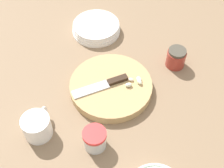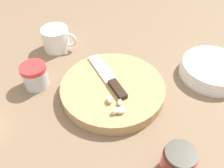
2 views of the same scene
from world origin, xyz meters
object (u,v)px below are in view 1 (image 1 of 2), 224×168
Objects in this scene: cutting_board at (111,87)px; honey_jar at (176,58)px; spice_jar at (95,139)px; coffee_mug at (37,126)px; chef_knife at (104,85)px; plate_stack at (96,28)px; garlic_cloves at (135,82)px.

cutting_board is 3.84× the size of honey_jar.
coffee_mug reaches higher than spice_jar.
coffee_mug is (0.21, -0.14, 0.00)m from chef_knife.
coffee_mug is 0.60× the size of plate_stack.
coffee_mug is 0.54m from honey_jar.
cutting_board is 0.28m from coffee_mug.
coffee_mug is at bearing -43.40° from garlic_cloves.
cutting_board is 3.94× the size of spice_jar.
spice_jar reaches higher than chef_knife.
cutting_board is 4.64× the size of garlic_cloves.
chef_knife is (0.01, -0.02, 0.02)m from cutting_board.
chef_knife is 2.30× the size of honey_jar.
spice_jar is 0.62× the size of coffee_mug.
coffee_mug is at bearing -41.01° from honey_jar.
chef_knife is 0.31m from plate_stack.
spice_jar is 0.37× the size of plate_stack.
chef_knife is at bearing -47.34° from honey_jar.
chef_knife reaches higher than plate_stack.
spice_jar is 0.18m from coffee_mug.
honey_jar is at bearing 138.99° from coffee_mug.
spice_jar reaches higher than cutting_board.
coffee_mug reaches higher than cutting_board.
cutting_board is 0.08m from garlic_cloves.
cutting_board is at bearing -93.85° from chef_knife.
honey_jar is (-0.18, 0.19, 0.02)m from cutting_board.
coffee_mug reaches higher than plate_stack.
cutting_board is 1.67× the size of chef_knife.
coffee_mug is at bearing -35.68° from cutting_board.
chef_knife is 0.87× the size of plate_stack.
coffee_mug is at bearing -86.75° from spice_jar.
spice_jar reaches higher than garlic_cloves.
honey_jar reaches higher than cutting_board.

